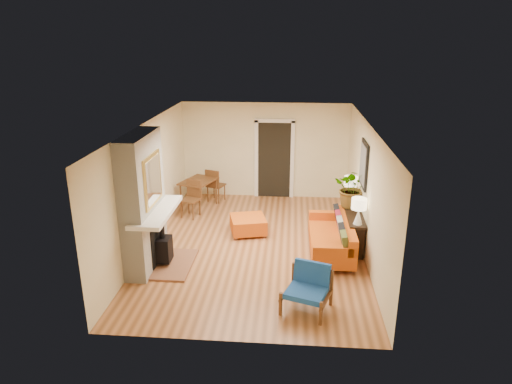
# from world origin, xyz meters

# --- Properties ---
(room_shell) EXTENTS (6.50, 6.50, 6.50)m
(room_shell) POSITION_xyz_m (0.60, 2.63, 1.24)
(room_shell) COLOR #BD7848
(room_shell) RESTS_ON ground
(fireplace) EXTENTS (1.09, 1.68, 2.60)m
(fireplace) POSITION_xyz_m (-2.00, -1.00, 1.24)
(fireplace) COLOR white
(fireplace) RESTS_ON ground
(sofa) EXTENTS (0.86, 1.95, 0.77)m
(sofa) POSITION_xyz_m (1.65, -0.17, 0.34)
(sofa) COLOR silver
(sofa) RESTS_ON ground
(ottoman) EXTENTS (0.92, 0.92, 0.38)m
(ottoman) POSITION_xyz_m (-0.22, 0.65, 0.22)
(ottoman) COLOR silver
(ottoman) RESTS_ON ground
(blue_chair) EXTENTS (0.90, 0.89, 0.74)m
(blue_chair) POSITION_xyz_m (1.07, -2.24, 0.40)
(blue_chair) COLOR brown
(blue_chair) RESTS_ON ground
(dining_table) EXTENTS (1.11, 1.73, 0.91)m
(dining_table) POSITION_xyz_m (-1.58, 2.15, 0.60)
(dining_table) COLOR brown
(dining_table) RESTS_ON ground
(console_table) EXTENTS (0.34, 1.85, 0.72)m
(console_table) POSITION_xyz_m (2.07, 0.40, 0.58)
(console_table) COLOR black
(console_table) RESTS_ON ground
(lamp_near) EXTENTS (0.30, 0.30, 0.54)m
(lamp_near) POSITION_xyz_m (2.07, -0.35, 1.06)
(lamp_near) COLOR white
(lamp_near) RESTS_ON console_table
(lamp_far) EXTENTS (0.30, 0.30, 0.54)m
(lamp_far) POSITION_xyz_m (2.07, 1.11, 1.06)
(lamp_far) COLOR white
(lamp_far) RESTS_ON console_table
(houseplant) EXTENTS (0.85, 0.75, 0.88)m
(houseplant) POSITION_xyz_m (2.06, 0.61, 1.17)
(houseplant) COLOR #1E5919
(houseplant) RESTS_ON console_table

